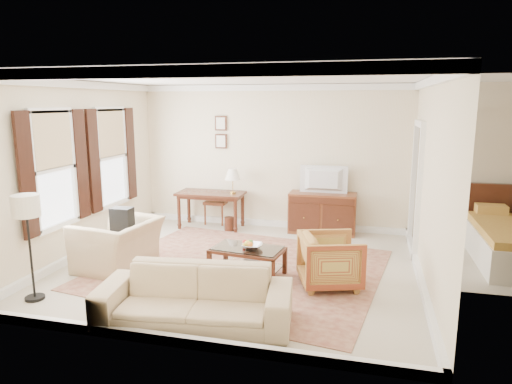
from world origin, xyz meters
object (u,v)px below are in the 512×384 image
at_px(sofa, 194,288).
at_px(club_armchair, 118,236).
at_px(coffee_table, 247,254).
at_px(tv, 323,171).
at_px(sideboard, 322,213).
at_px(writing_desk, 211,198).
at_px(striped_armchair, 330,258).

bearing_deg(sofa, club_armchair, 135.01).
xyz_separation_m(coffee_table, sofa, (-0.21, -1.58, 0.10)).
relative_size(tv, club_armchair, 0.75).
xyz_separation_m(sideboard, coffee_table, (-0.83, -2.58, -0.06)).
xyz_separation_m(tv, sofa, (-1.04, -4.13, -0.80)).
xyz_separation_m(writing_desk, coffee_table, (1.43, -2.42, -0.29)).
bearing_deg(coffee_table, writing_desk, 120.60).
relative_size(sideboard, striped_armchair, 1.58).
relative_size(writing_desk, striped_armchair, 1.65).
relative_size(club_armchair, sofa, 0.52).
height_order(writing_desk, coffee_table, writing_desk).
relative_size(coffee_table, striped_armchair, 1.36).
height_order(sideboard, club_armchair, club_armchair).
bearing_deg(writing_desk, tv, 3.53).
bearing_deg(tv, club_armchair, 43.29).
bearing_deg(club_armchair, sofa, 59.40).
distance_m(tv, sofa, 4.34).
xyz_separation_m(club_armchair, sofa, (1.83, -1.43, -0.07)).
height_order(sideboard, sofa, sofa).
bearing_deg(coffee_table, sofa, -97.59).
relative_size(writing_desk, club_armchair, 1.16).
xyz_separation_m(striped_armchair, sofa, (-1.43, -1.49, 0.02)).
xyz_separation_m(writing_desk, tv, (2.26, 0.14, 0.61)).
height_order(tv, sofa, tv).
relative_size(sideboard, club_armchair, 1.11).
xyz_separation_m(striped_armchair, club_armchair, (-3.26, -0.07, 0.10)).
bearing_deg(striped_armchair, coffee_table, 68.01).
relative_size(writing_desk, sideboard, 1.04).
distance_m(writing_desk, sofa, 4.18).
xyz_separation_m(writing_desk, club_armchair, (-0.61, -2.57, -0.12)).
xyz_separation_m(sideboard, sofa, (-1.04, -4.15, 0.04)).
bearing_deg(tv, striped_armchair, 98.35).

